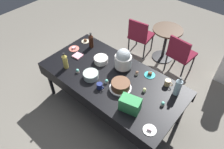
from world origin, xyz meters
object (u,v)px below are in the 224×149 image
maroon_chair_left (140,35)px  maroon_chair_right (180,53)px  dessert_plate_white (150,130)px  soda_bottle_cola (91,41)px  cupcake_lemon (78,71)px  slow_cooker (123,60)px  cupcake_cocoa (163,104)px  glass_salad_bowl (91,75)px  dessert_plate_coral (74,48)px  frosted_layer_cake (121,85)px  coffee_mug_navy (100,86)px  dessert_plate_cream (85,41)px  cupcake_rose (107,81)px  ceramic_snack_bowl (101,60)px  cupcake_berry (144,90)px  potluck_table (112,80)px  cupcake_mint (137,73)px  soda_carton (130,104)px  dessert_plate_teal (150,74)px  soda_bottle_ginger_ale (65,61)px  soda_bottle_water (178,86)px  coffee_mug_tan (168,83)px  round_cafe_table (166,39)px

maroon_chair_left → maroon_chair_right: 0.93m
dessert_plate_white → soda_bottle_cola: soda_bottle_cola is taller
cupcake_lemon → maroon_chair_left: bearing=92.6°
slow_cooker → cupcake_cocoa: size_ratio=5.36×
soda_bottle_cola → maroon_chair_right: size_ratio=0.32×
glass_salad_bowl → dessert_plate_coral: 0.78m
dessert_plate_white → soda_bottle_cola: size_ratio=0.60×
cupcake_cocoa → frosted_layer_cake: bearing=-168.1°
glass_salad_bowl → coffee_mug_navy: 0.25m
dessert_plate_cream → glass_salad_bowl: bearing=-38.7°
cupcake_lemon → cupcake_rose: (0.48, 0.13, 0.00)m
glass_salad_bowl → ceramic_snack_bowl: size_ratio=1.01×
cupcake_berry → coffee_mug_navy: coffee_mug_navy is taller
ceramic_snack_bowl → maroon_chair_right: maroon_chair_right is taller
cupcake_lemon → cupcake_rose: same height
cupcake_lemon → maroon_chair_right: (0.85, 1.79, -0.29)m
potluck_table → glass_salad_bowl: glass_salad_bowl is taller
cupcake_mint → glass_salad_bowl: bearing=-133.6°
cupcake_berry → maroon_chair_right: maroon_chair_right is taller
dessert_plate_cream → soda_carton: (1.51, -0.66, 0.09)m
soda_bottle_cola → dessert_plate_teal: bearing=3.5°
cupcake_rose → soda_bottle_ginger_ale: size_ratio=0.24×
slow_cooker → dessert_plate_coral: 0.97m
cupcake_rose → coffee_mug_navy: size_ratio=0.54×
soda_bottle_water → soda_carton: 0.71m
dessert_plate_white → dessert_plate_coral: size_ratio=0.93×
frosted_layer_cake → cupcake_cocoa: frosted_layer_cake is taller
dessert_plate_cream → cupcake_mint: size_ratio=2.09×
cupcake_lemon → soda_bottle_cola: size_ratio=0.25×
frosted_layer_cake → dessert_plate_white: frosted_layer_cake is taller
frosted_layer_cake → soda_bottle_water: bearing=33.6°
cupcake_mint → soda_carton: size_ratio=0.26×
soda_bottle_cola → coffee_mug_navy: 0.99m
dessert_plate_cream → cupcake_mint: 1.20m
cupcake_cocoa → soda_carton: (-0.29, -0.33, 0.07)m
slow_cooker → soda_bottle_water: size_ratio=1.17×
dessert_plate_cream → maroon_chair_right: maroon_chair_right is taller
soda_bottle_cola → coffee_mug_tan: size_ratio=2.19×
glass_salad_bowl → ceramic_snack_bowl: (-0.13, 0.36, -0.00)m
coffee_mug_tan → maroon_chair_left: (-1.25, 1.13, -0.31)m
cupcake_cocoa → cupcake_mint: bearing=157.7°
cupcake_mint → maroon_chair_right: 1.28m
cupcake_cocoa → round_cafe_table: 1.95m
ceramic_snack_bowl → cupcake_rose: size_ratio=3.34×
frosted_layer_cake → cupcake_cocoa: bearing=11.9°
ceramic_snack_bowl → dessert_plate_teal: (0.76, 0.26, -0.03)m
cupcake_rose → round_cafe_table: (-0.07, 1.89, -0.28)m
maroon_chair_left → round_cafe_table: bearing=24.6°
dessert_plate_coral → dessert_plate_teal: 1.38m
dessert_plate_coral → soda_bottle_cola: soda_bottle_cola is taller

